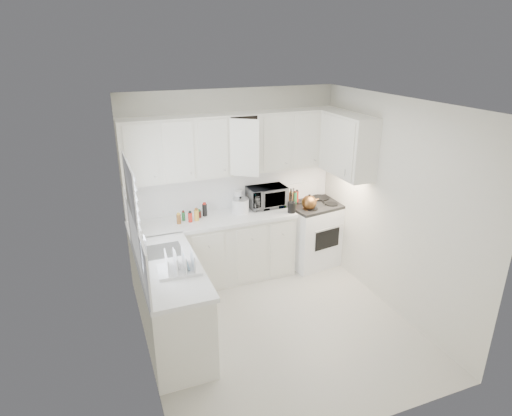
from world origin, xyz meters
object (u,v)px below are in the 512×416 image
dish_rack (179,261)px  utensil_crock (292,200)px  tea_kettle (309,202)px  microwave (266,194)px  rice_cooker (240,205)px  stove (313,225)px

dish_rack → utensil_crock: bearing=34.4°
tea_kettle → dish_rack: bearing=-129.3°
microwave → utensil_crock: (0.24, -0.34, -0.00)m
rice_cooker → utensil_crock: utensil_crock is taller
utensil_crock → dish_rack: bearing=-149.5°
rice_cooker → dish_rack: size_ratio=0.53×
tea_kettle → utensil_crock: size_ratio=0.72×
stove → microwave: (-0.70, 0.15, 0.52)m
utensil_crock → dish_rack: utensil_crock is taller
rice_cooker → microwave: bearing=-7.0°
tea_kettle → microwave: bearing=172.2°
microwave → utensil_crock: same height
stove → utensil_crock: (-0.47, -0.19, 0.52)m
rice_cooker → tea_kettle: bearing=-32.1°
tea_kettle → stove: bearing=64.7°
stove → tea_kettle: stove is taller
tea_kettle → utensil_crock: (-0.29, -0.03, 0.07)m
tea_kettle → utensil_crock: bearing=-150.7°
utensil_crock → stove: bearing=22.3°
dish_rack → rice_cooker: bearing=53.0°
tea_kettle → dish_rack: size_ratio=0.59×
microwave → dish_rack: size_ratio=1.22×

